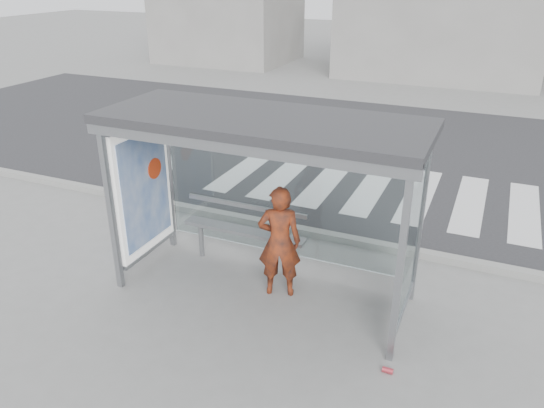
{
  "coord_description": "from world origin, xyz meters",
  "views": [
    {
      "loc": [
        2.72,
        -5.92,
        4.36
      ],
      "look_at": [
        0.05,
        0.2,
        1.33
      ],
      "focal_mm": 35.0,
      "sensor_mm": 36.0,
      "label": 1
    }
  ],
  "objects_px": {
    "bus_shelter": "(239,159)",
    "person": "(279,242)",
    "soda_can": "(388,370)",
    "bench": "(244,231)"
  },
  "relations": [
    {
      "from": "bus_shelter",
      "to": "person",
      "type": "relative_size",
      "value": 2.55
    },
    {
      "from": "bus_shelter",
      "to": "person",
      "type": "height_order",
      "value": "bus_shelter"
    },
    {
      "from": "bus_shelter",
      "to": "soda_can",
      "type": "height_order",
      "value": "bus_shelter"
    },
    {
      "from": "bus_shelter",
      "to": "bench",
      "type": "bearing_deg",
      "value": 112.33
    },
    {
      "from": "person",
      "to": "soda_can",
      "type": "distance_m",
      "value": 2.24
    },
    {
      "from": "soda_can",
      "to": "bench",
      "type": "bearing_deg",
      "value": 149.62
    },
    {
      "from": "soda_can",
      "to": "bus_shelter",
      "type": "bearing_deg",
      "value": 157.13
    },
    {
      "from": "bus_shelter",
      "to": "bench",
      "type": "distance_m",
      "value": 1.49
    },
    {
      "from": "person",
      "to": "bench",
      "type": "bearing_deg",
      "value": -50.87
    },
    {
      "from": "bus_shelter",
      "to": "person",
      "type": "bearing_deg",
      "value": 2.5
    }
  ]
}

